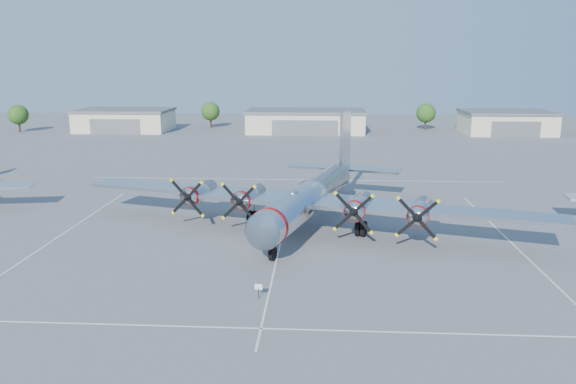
# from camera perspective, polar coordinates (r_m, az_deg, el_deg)

# --- Properties ---
(ground) EXTENTS (260.00, 260.00, 0.00)m
(ground) POSITION_cam_1_polar(r_m,az_deg,el_deg) (57.80, -0.46, -3.83)
(ground) COLOR #58585B
(ground) RESTS_ON ground
(parking_lines) EXTENTS (60.00, 50.08, 0.01)m
(parking_lines) POSITION_cam_1_polar(r_m,az_deg,el_deg) (56.13, -0.58, -4.35)
(parking_lines) COLOR silver
(parking_lines) RESTS_ON ground
(hangar_west) EXTENTS (22.60, 14.60, 5.40)m
(hangar_west) POSITION_cam_1_polar(r_m,az_deg,el_deg) (146.21, -16.25, 7.05)
(hangar_west) COLOR beige
(hangar_west) RESTS_ON ground
(hangar_center) EXTENTS (28.60, 14.60, 5.40)m
(hangar_center) POSITION_cam_1_polar(r_m,az_deg,el_deg) (137.91, 1.81, 7.23)
(hangar_center) COLOR beige
(hangar_center) RESTS_ON ground
(hangar_east) EXTENTS (20.60, 14.60, 5.40)m
(hangar_east) POSITION_cam_1_polar(r_m,az_deg,el_deg) (144.80, 21.30, 6.63)
(hangar_east) COLOR beige
(hangar_east) RESTS_ON ground
(tree_far_west) EXTENTS (4.80, 4.80, 6.64)m
(tree_far_west) POSITION_cam_1_polar(r_m,az_deg,el_deg) (152.73, -25.72, 7.09)
(tree_far_west) COLOR #382619
(tree_far_west) RESTS_ON ground
(tree_west) EXTENTS (4.80, 4.80, 6.64)m
(tree_west) POSITION_cam_1_polar(r_m,az_deg,el_deg) (148.52, -7.88, 8.12)
(tree_west) COLOR #382619
(tree_west) RESTS_ON ground
(tree_east) EXTENTS (4.80, 4.80, 6.64)m
(tree_east) POSITION_cam_1_polar(r_m,az_deg,el_deg) (146.11, 13.84, 7.78)
(tree_east) COLOR #382619
(tree_east) RESTS_ON ground
(main_bomber_b29) EXTENTS (56.23, 45.68, 10.81)m
(main_bomber_b29) POSITION_cam_1_polar(r_m,az_deg,el_deg) (59.43, 2.40, -3.37)
(main_bomber_b29) COLOR silver
(main_bomber_b29) RESTS_ON ground
(info_placard) EXTENTS (0.59, 0.13, 1.12)m
(info_placard) POSITION_cam_1_polar(r_m,az_deg,el_deg) (41.37, -3.01, -9.75)
(info_placard) COLOR black
(info_placard) RESTS_ON ground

